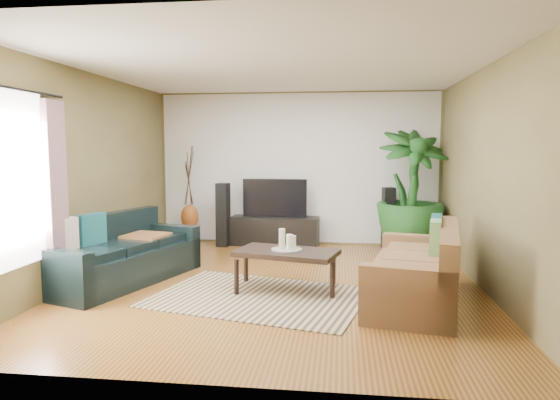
% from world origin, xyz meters
% --- Properties ---
extents(floor, '(5.50, 5.50, 0.00)m').
position_xyz_m(floor, '(0.00, 0.00, 0.00)').
color(floor, '#905B25').
rests_on(floor, ground).
extents(ceiling, '(5.50, 5.50, 0.00)m').
position_xyz_m(ceiling, '(0.00, 0.00, 2.70)').
color(ceiling, white).
rests_on(ceiling, ground).
extents(wall_back, '(5.00, 0.00, 5.00)m').
position_xyz_m(wall_back, '(0.00, 2.75, 1.35)').
color(wall_back, olive).
rests_on(wall_back, ground).
extents(wall_front, '(5.00, 0.00, 5.00)m').
position_xyz_m(wall_front, '(0.00, -2.75, 1.35)').
color(wall_front, olive).
rests_on(wall_front, ground).
extents(wall_left, '(0.00, 5.50, 5.50)m').
position_xyz_m(wall_left, '(-2.50, 0.00, 1.35)').
color(wall_left, olive).
rests_on(wall_left, ground).
extents(wall_right, '(0.00, 5.50, 5.50)m').
position_xyz_m(wall_right, '(2.50, 0.00, 1.35)').
color(wall_right, olive).
rests_on(wall_right, ground).
extents(backwall_panel, '(4.90, 0.00, 4.90)m').
position_xyz_m(backwall_panel, '(0.00, 2.74, 1.35)').
color(backwall_panel, white).
rests_on(backwall_panel, ground).
extents(window_pane, '(0.00, 1.80, 1.80)m').
position_xyz_m(window_pane, '(-2.48, -1.60, 1.40)').
color(window_pane, white).
rests_on(window_pane, ground).
extents(curtain_far, '(0.08, 0.35, 2.20)m').
position_xyz_m(curtain_far, '(-2.43, -0.85, 1.15)').
color(curtain_far, gray).
rests_on(curtain_far, ground).
extents(curtain_rod, '(0.03, 1.90, 0.03)m').
position_xyz_m(curtain_rod, '(-2.43, -1.60, 2.30)').
color(curtain_rod, black).
rests_on(curtain_rod, ground).
extents(sofa_left, '(1.55, 2.35, 0.85)m').
position_xyz_m(sofa_left, '(-2.01, -0.13, 0.42)').
color(sofa_left, black).
rests_on(sofa_left, floor).
extents(sofa_right, '(1.29, 2.16, 0.85)m').
position_xyz_m(sofa_right, '(1.60, -0.52, 0.42)').
color(sofa_right, brown).
rests_on(sofa_right, floor).
extents(area_rug, '(2.69, 2.18, 0.01)m').
position_xyz_m(area_rug, '(-0.15, -0.59, 0.01)').
color(area_rug, tan).
rests_on(area_rug, floor).
extents(coffee_table, '(1.32, 0.92, 0.49)m').
position_xyz_m(coffee_table, '(0.14, -0.25, 0.24)').
color(coffee_table, black).
rests_on(coffee_table, floor).
extents(candle_tray, '(0.37, 0.37, 0.02)m').
position_xyz_m(candle_tray, '(0.14, -0.25, 0.50)').
color(candle_tray, gray).
rests_on(candle_tray, coffee_table).
extents(candle_tall, '(0.08, 0.08, 0.24)m').
position_xyz_m(candle_tall, '(0.08, -0.22, 0.62)').
color(candle_tall, beige).
rests_on(candle_tall, candle_tray).
extents(candle_mid, '(0.08, 0.08, 0.18)m').
position_xyz_m(candle_mid, '(0.18, -0.29, 0.60)').
color(candle_mid, white).
rests_on(candle_mid, candle_tray).
extents(candle_short, '(0.08, 0.08, 0.15)m').
position_xyz_m(candle_short, '(0.21, -0.19, 0.58)').
color(candle_short, white).
rests_on(candle_short, candle_tray).
extents(tv_stand, '(1.56, 0.55, 0.51)m').
position_xyz_m(tv_stand, '(-0.38, 2.50, 0.26)').
color(tv_stand, black).
rests_on(tv_stand, floor).
extents(television, '(1.13, 0.06, 0.66)m').
position_xyz_m(television, '(-0.38, 2.50, 0.84)').
color(television, black).
rests_on(television, tv_stand).
extents(speaker_left, '(0.22, 0.24, 1.11)m').
position_xyz_m(speaker_left, '(-1.26, 2.30, 0.55)').
color(speaker_left, black).
rests_on(speaker_left, floor).
extents(speaker_right, '(0.23, 0.24, 1.04)m').
position_xyz_m(speaker_right, '(1.58, 2.50, 0.52)').
color(speaker_right, black).
rests_on(speaker_right, floor).
extents(potted_plant, '(1.45, 1.45, 2.03)m').
position_xyz_m(potted_plant, '(1.90, 2.17, 1.01)').
color(potted_plant, '#174617').
rests_on(potted_plant, floor).
extents(plant_pot, '(0.37, 0.37, 0.29)m').
position_xyz_m(plant_pot, '(1.90, 2.17, 0.15)').
color(plant_pot, black).
rests_on(plant_pot, floor).
extents(pedestal, '(0.41, 0.41, 0.34)m').
position_xyz_m(pedestal, '(-1.89, 2.40, 0.17)').
color(pedestal, gray).
rests_on(pedestal, floor).
extents(vase, '(0.31, 0.31, 0.43)m').
position_xyz_m(vase, '(-1.89, 2.40, 0.49)').
color(vase, '#944C1B').
rests_on(vase, pedestal).
extents(side_table, '(0.61, 0.61, 0.55)m').
position_xyz_m(side_table, '(-1.85, 0.28, 0.28)').
color(side_table, olive).
rests_on(side_table, floor).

